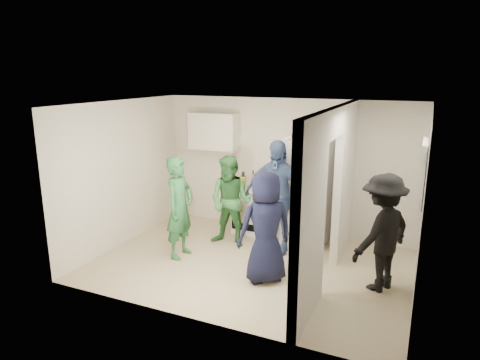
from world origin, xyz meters
name	(u,v)px	position (x,y,z in m)	size (l,w,h in m)	color
floor	(250,264)	(0.00, 0.00, 0.00)	(4.80, 4.80, 0.00)	#C1B288
wall_back	(286,166)	(0.00, 1.70, 1.25)	(4.80, 4.80, 0.00)	silver
wall_front	(194,224)	(0.00, -1.70, 1.25)	(4.80, 4.80, 0.00)	silver
wall_left	(123,173)	(-2.40, 0.00, 1.25)	(3.40, 3.40, 0.00)	silver
wall_right	(423,208)	(2.40, 0.00, 1.25)	(3.40, 3.40, 0.00)	silver
ceiling	(251,104)	(0.00, 0.00, 2.50)	(4.80, 4.80, 0.00)	white
partition_pier_back	(345,180)	(1.20, 1.10, 1.25)	(0.12, 1.20, 2.50)	silver
partition_pier_front	(309,222)	(1.20, -1.10, 1.25)	(0.12, 1.20, 2.50)	silver
partition_header	(334,122)	(1.20, 0.00, 2.30)	(0.12, 1.00, 0.40)	silver
stove	(253,210)	(-0.51, 1.37, 0.42)	(0.71, 0.59, 0.84)	white
upper_cabinet	(214,131)	(-1.40, 1.52, 1.85)	(0.95, 0.34, 0.70)	silver
fridge	(307,192)	(0.52, 1.34, 0.91)	(0.75, 0.73, 1.82)	white
wicker_basket	(304,135)	(0.42, 1.39, 1.90)	(0.35, 0.25, 0.15)	brown
blue_bowl	(305,128)	(0.42, 1.39, 2.03)	(0.24, 0.24, 0.11)	navy
yellow_cup_stack_top	(321,134)	(0.74, 1.24, 1.95)	(0.09, 0.09, 0.25)	yellow
wall_clock	(289,143)	(0.05, 1.68, 1.70)	(0.22, 0.22, 0.03)	white
spice_shelf	(285,161)	(0.00, 1.65, 1.35)	(0.35, 0.08, 0.03)	olive
nook_window	(425,175)	(2.38, 0.20, 1.65)	(0.03, 0.70, 0.80)	black
nook_window_frame	(423,175)	(2.36, 0.20, 1.65)	(0.04, 0.76, 0.86)	white
nook_valance	(424,148)	(2.34, 0.20, 2.00)	(0.04, 0.82, 0.18)	white
yellow_cup_stack_stove	(243,184)	(-0.63, 1.15, 0.97)	(0.09, 0.09, 0.25)	yellow
red_cup	(261,189)	(-0.29, 1.17, 0.90)	(0.09, 0.09, 0.12)	red
person_green_left	(180,208)	(-1.18, -0.15, 0.83)	(0.61, 0.40, 1.66)	#296835
person_green_center	(231,201)	(-0.62, 0.61, 0.79)	(0.77, 0.60, 1.59)	#387F41
person_denim	(276,197)	(0.17, 0.69, 0.95)	(1.11, 0.46, 1.90)	#3D5185
person_navy	(265,227)	(0.39, -0.38, 0.81)	(0.80, 0.52, 1.63)	black
person_nook	(382,233)	(1.93, 0.05, 0.83)	(1.07, 0.61, 1.65)	black
bottle_a	(243,179)	(-0.78, 1.49, 0.98)	(0.06, 0.06, 0.28)	brown
bottle_b	(242,181)	(-0.70, 1.30, 0.99)	(0.06, 0.06, 0.30)	#234918
bottle_c	(253,178)	(-0.58, 1.51, 1.00)	(0.07, 0.07, 0.32)	#B5BDC4
bottle_d	(254,183)	(-0.49, 1.33, 0.97)	(0.06, 0.06, 0.25)	maroon
bottle_e	(262,179)	(-0.41, 1.57, 0.99)	(0.07, 0.07, 0.28)	#A3A8B4
bottle_f	(264,182)	(-0.31, 1.40, 0.98)	(0.07, 0.07, 0.28)	#174027
bottle_g	(270,181)	(-0.24, 1.52, 0.99)	(0.06, 0.06, 0.29)	olive
bottle_h	(235,182)	(-0.82, 1.24, 0.97)	(0.07, 0.07, 0.25)	silver
bottle_i	(258,180)	(-0.46, 1.46, 0.99)	(0.08, 0.08, 0.30)	#59230F
bottle_j	(267,183)	(-0.20, 1.25, 1.00)	(0.07, 0.07, 0.32)	#205D43
bottle_k	(244,180)	(-0.72, 1.41, 0.99)	(0.08, 0.08, 0.29)	brown
bottle_l	(258,185)	(-0.36, 1.22, 0.96)	(0.07, 0.07, 0.24)	#B1B5C3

